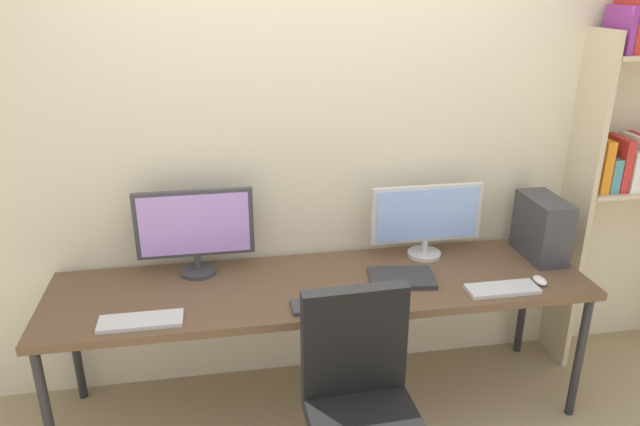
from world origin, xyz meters
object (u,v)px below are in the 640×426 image
(pc_tower, at_px, (542,228))
(keyboard_right, at_px, (502,289))
(desk, at_px, (322,291))
(monitor_right, at_px, (427,218))
(keyboard_left, at_px, (141,321))
(laptop_closed, at_px, (402,278))
(computer_mouse, at_px, (540,280))
(keyboard_center, at_px, (330,304))
(monitor_left, at_px, (195,228))

(pc_tower, relative_size, keyboard_right, 0.98)
(desk, relative_size, pc_tower, 7.79)
(monitor_right, relative_size, keyboard_left, 1.65)
(desk, height_order, monitor_right, monitor_right)
(desk, distance_m, pc_tower, 1.23)
(monitor_right, relative_size, laptop_closed, 1.86)
(pc_tower, bearing_deg, computer_mouse, -117.17)
(keyboard_center, distance_m, computer_mouse, 1.06)
(laptop_closed, bearing_deg, computer_mouse, -4.77)
(computer_mouse, distance_m, laptop_closed, 0.68)
(monitor_left, height_order, laptop_closed, monitor_left)
(monitor_left, bearing_deg, monitor_right, -0.00)
(keyboard_center, bearing_deg, laptop_closed, 25.47)
(keyboard_right, bearing_deg, laptop_closed, 157.05)
(monitor_left, xyz_separation_m, computer_mouse, (1.65, -0.40, -0.23))
(keyboard_center, height_order, keyboard_right, same)
(desk, bearing_deg, computer_mouse, -10.27)
(keyboard_center, bearing_deg, computer_mouse, 2.11)
(keyboard_right, distance_m, computer_mouse, 0.22)
(keyboard_center, relative_size, computer_mouse, 3.73)
(keyboard_center, bearing_deg, keyboard_left, 180.00)
(desk, xyz_separation_m, keyboard_right, (0.84, -0.23, 0.06))
(keyboard_right, xyz_separation_m, computer_mouse, (0.21, 0.04, 0.01))
(keyboard_left, relative_size, laptop_closed, 1.13)
(desk, distance_m, keyboard_left, 0.87)
(monitor_left, relative_size, laptop_closed, 1.81)
(monitor_right, height_order, keyboard_left, monitor_right)
(pc_tower, height_order, keyboard_center, pc_tower)
(keyboard_center, relative_size, laptop_closed, 1.12)
(monitor_right, xyz_separation_m, laptop_closed, (-0.20, -0.25, -0.21))
(monitor_right, xyz_separation_m, computer_mouse, (0.45, -0.40, -0.20))
(computer_mouse, relative_size, laptop_closed, 0.30)
(keyboard_center, bearing_deg, desk, 90.00)
(monitor_right, relative_size, pc_tower, 1.76)
(desk, height_order, keyboard_center, keyboard_center)
(desk, distance_m, keyboard_center, 0.24)
(desk, bearing_deg, keyboard_center, -90.00)
(laptop_closed, bearing_deg, keyboard_center, -146.53)
(desk, xyz_separation_m, keyboard_left, (-0.84, -0.23, 0.06))
(desk, distance_m, computer_mouse, 1.07)
(keyboard_center, distance_m, keyboard_right, 0.84)
(keyboard_left, relative_size, computer_mouse, 3.76)
(pc_tower, xyz_separation_m, laptop_closed, (-0.81, -0.14, -0.15))
(monitor_left, distance_m, monitor_right, 1.20)
(monitor_right, xyz_separation_m, keyboard_center, (-0.60, -0.44, -0.21))
(monitor_right, bearing_deg, pc_tower, -10.53)
(pc_tower, distance_m, keyboard_right, 0.52)
(monitor_left, bearing_deg, keyboard_center, -36.40)
(keyboard_left, bearing_deg, pc_tower, 9.17)
(desk, relative_size, keyboard_center, 7.40)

